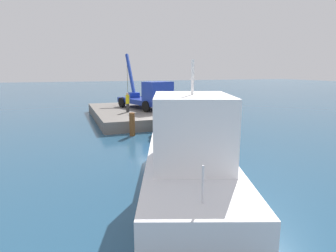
% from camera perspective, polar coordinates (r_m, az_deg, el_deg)
% --- Properties ---
extents(ground, '(200.00, 200.00, 0.00)m').
position_cam_1_polar(ground, '(22.23, -2.61, -0.97)').
color(ground, navy).
extents(dock, '(12.70, 7.81, 0.91)m').
position_cam_1_polar(dock, '(28.04, -6.41, 2.43)').
color(dock, slate).
rests_on(dock, ground).
extents(crane_truck, '(9.06, 4.41, 5.52)m').
position_cam_1_polar(crane_truck, '(27.74, -3.83, 6.06)').
color(crane_truck, navy).
rests_on(crane_truck, dock).
extents(dock_worker, '(0.34, 0.34, 1.75)m').
position_cam_1_polar(dock_worker, '(26.02, -8.04, 4.71)').
color(dock_worker, '#313131').
rests_on(dock_worker, dock).
extents(salvaged_car, '(4.38, 3.14, 2.86)m').
position_cam_1_polar(salvaged_car, '(19.98, 0.18, -0.26)').
color(salvaged_car, '#99999E').
rests_on(salvaged_car, ground).
extents(moored_yacht, '(11.38, 6.73, 6.44)m').
position_cam_1_polar(moored_yacht, '(12.40, 3.88, -7.96)').
color(moored_yacht, white).
rests_on(moored_yacht, ground).
extents(piling_near, '(0.39, 0.39, 1.65)m').
position_cam_1_polar(piling_near, '(20.61, -7.14, 0.33)').
color(piling_near, brown).
rests_on(piling_near, ground).
extents(piling_mid, '(0.37, 0.37, 1.46)m').
position_cam_1_polar(piling_mid, '(22.06, 3.60, 0.85)').
color(piling_mid, brown).
rests_on(piling_mid, ground).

